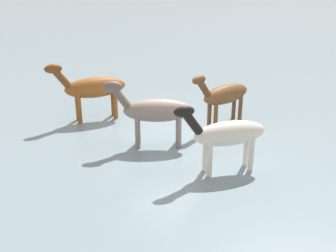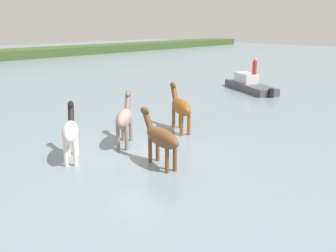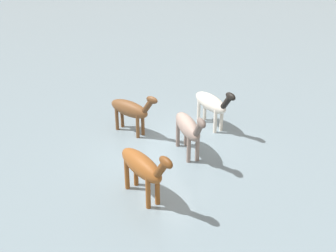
{
  "view_description": "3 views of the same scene",
  "coord_description": "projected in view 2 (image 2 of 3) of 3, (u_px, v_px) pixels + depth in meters",
  "views": [
    {
      "loc": [
        -7.39,
        9.55,
        5.38
      ],
      "look_at": [
        -0.6,
        0.99,
        0.84
      ],
      "focal_mm": 44.5,
      "sensor_mm": 36.0,
      "label": 1
    },
    {
      "loc": [
        -9.48,
        -10.49,
        4.86
      ],
      "look_at": [
        0.73,
        -0.91,
        0.97
      ],
      "focal_mm": 40.09,
      "sensor_mm": 36.0,
      "label": 2
    },
    {
      "loc": [
        12.92,
        5.59,
        8.17
      ],
      "look_at": [
        -0.38,
        -0.14,
        0.8
      ],
      "focal_mm": 45.62,
      "sensor_mm": 36.0,
      "label": 3
    }
  ],
  "objects": [
    {
      "name": "person_spotter_bow",
      "position": [
        255.0,
        67.0,
        26.98
      ],
      "size": [
        0.32,
        0.32,
        1.19
      ],
      "color": "red",
      "rests_on": "boat_launch_far"
    },
    {
      "name": "ground_plane",
      "position": [
        139.0,
        149.0,
        14.88
      ],
      "size": [
        143.1,
        143.1,
        0.0
      ],
      "primitive_type": "plane",
      "color": "gray"
    },
    {
      "name": "horse_dark_mare",
      "position": [
        124.0,
        118.0,
        15.14
      ],
      "size": [
        2.24,
        2.01,
        2.03
      ],
      "rotation": [
        0.0,
        0.0,
        0.71
      ],
      "color": "gray",
      "rests_on": "ground_plane"
    },
    {
      "name": "boat_launch_far",
      "position": [
        249.0,
        86.0,
        27.56
      ],
      "size": [
        3.95,
        5.4,
        1.36
      ],
      "rotation": [
        0.0,
        0.0,
        1.05
      ],
      "color": "#4C4C51",
      "rests_on": "ground_plane"
    },
    {
      "name": "horse_gray_outer",
      "position": [
        70.0,
        131.0,
        13.46
      ],
      "size": [
        1.79,
        2.26,
        1.95
      ],
      "rotation": [
        0.0,
        0.0,
        0.94
      ],
      "color": "silver",
      "rests_on": "ground_plane"
    },
    {
      "name": "horse_mid_herd",
      "position": [
        161.0,
        137.0,
        12.87
      ],
      "size": [
        1.03,
        2.44,
        1.9
      ],
      "rotation": [
        0.0,
        0.0,
        1.31
      ],
      "color": "brown",
      "rests_on": "ground_plane"
    },
    {
      "name": "horse_pinto_flank",
      "position": [
        180.0,
        107.0,
        17.06
      ],
      "size": [
        1.74,
        2.5,
        2.08
      ],
      "rotation": [
        0.0,
        0.0,
        1.03
      ],
      "color": "brown",
      "rests_on": "ground_plane"
    }
  ]
}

